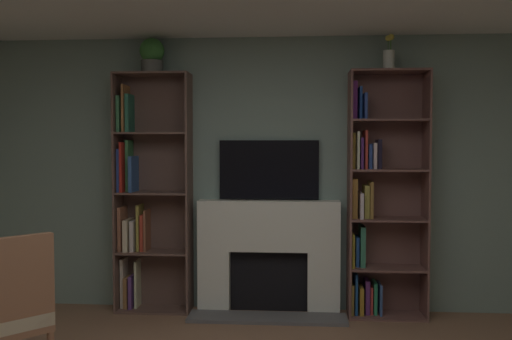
# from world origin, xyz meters

# --- Properties ---
(wall_back_accent) EXTENTS (5.40, 0.06, 2.51)m
(wall_back_accent) POSITION_xyz_m (0.00, 2.79, 1.26)
(wall_back_accent) COLOR gray
(wall_back_accent) RESTS_ON ground_plane
(fireplace) EXTENTS (1.39, 0.49, 1.02)m
(fireplace) POSITION_xyz_m (0.00, 2.66, 0.53)
(fireplace) COLOR white
(fireplace) RESTS_ON ground_plane
(tv) EXTENTS (0.91, 0.06, 0.54)m
(tv) POSITION_xyz_m (0.00, 2.73, 1.30)
(tv) COLOR black
(tv) RESTS_ON fireplace
(bookshelf_left) EXTENTS (0.68, 0.29, 2.17)m
(bookshelf_left) POSITION_xyz_m (-1.13, 2.66, 1.04)
(bookshelf_left) COLOR brown
(bookshelf_left) RESTS_ON ground_plane
(bookshelf_right) EXTENTS (0.68, 0.32, 2.17)m
(bookshelf_right) POSITION_xyz_m (0.97, 2.65, 1.04)
(bookshelf_right) COLOR brown
(bookshelf_right) RESTS_ON ground_plane
(potted_plant) EXTENTS (0.22, 0.22, 0.31)m
(potted_plant) POSITION_xyz_m (-1.05, 2.61, 2.33)
(potted_plant) COLOR #535852
(potted_plant) RESTS_ON bookshelf_left
(vase_with_flowers) EXTENTS (0.10, 0.10, 0.31)m
(vase_with_flowers) POSITION_xyz_m (1.05, 2.61, 2.30)
(vase_with_flowers) COLOR silver
(vase_with_flowers) RESTS_ON bookshelf_right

